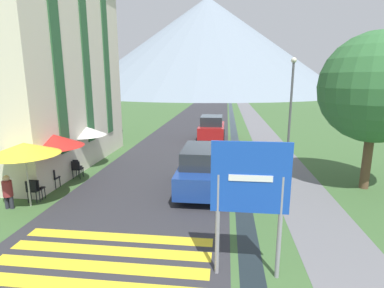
% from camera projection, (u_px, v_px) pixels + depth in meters
% --- Properties ---
extents(ground_plane, '(160.00, 160.00, 0.00)m').
position_uv_depth(ground_plane, '(219.00, 139.00, 23.00)').
color(ground_plane, '#3D6033').
extents(road, '(6.40, 60.00, 0.01)m').
position_uv_depth(road, '(199.00, 121.00, 32.99)').
color(road, '#2D2D33').
rests_on(road, ground_plane).
extents(footpath, '(2.20, 60.00, 0.01)m').
position_uv_depth(footpath, '(255.00, 121.00, 32.31)').
color(footpath, slate).
rests_on(footpath, ground_plane).
extents(drainage_channel, '(0.60, 60.00, 0.00)m').
position_uv_depth(drainage_channel, '(232.00, 121.00, 32.57)').
color(drainage_channel, black).
rests_on(drainage_channel, ground_plane).
extents(crosswalk_marking, '(5.44, 2.54, 0.01)m').
position_uv_depth(crosswalk_marking, '(105.00, 258.00, 7.65)').
color(crosswalk_marking, yellow).
rests_on(crosswalk_marking, ground_plane).
extents(mountain_distant, '(82.94, 82.94, 29.10)m').
position_uv_depth(mountain_distant, '(207.00, 46.00, 94.30)').
color(mountain_distant, gray).
rests_on(mountain_distant, ground_plane).
extents(hotel_building, '(6.34, 9.94, 10.71)m').
position_uv_depth(hotel_building, '(30.00, 53.00, 15.05)').
color(hotel_building, beige).
rests_on(hotel_building, ground_plane).
extents(road_sign, '(1.72, 0.11, 3.20)m').
position_uv_depth(road_sign, '(250.00, 191.00, 6.56)').
color(road_sign, gray).
rests_on(road_sign, ground_plane).
extents(parked_car_near, '(1.91, 4.59, 1.82)m').
position_uv_depth(parked_car_near, '(203.00, 168.00, 12.34)').
color(parked_car_near, navy).
rests_on(parked_car_near, ground_plane).
extents(parked_car_far, '(1.94, 3.89, 1.82)m').
position_uv_depth(parked_car_far, '(212.00, 128.00, 22.45)').
color(parked_car_far, '#A31919').
rests_on(parked_car_far, ground_plane).
extents(cafe_chair_middle, '(0.40, 0.40, 0.85)m').
position_uv_depth(cafe_chair_middle, '(52.00, 177.00, 12.41)').
color(cafe_chair_middle, black).
rests_on(cafe_chair_middle, ground_plane).
extents(cafe_chair_far_left, '(0.40, 0.40, 0.85)m').
position_uv_depth(cafe_chair_far_left, '(76.00, 166.00, 13.94)').
color(cafe_chair_far_left, black).
rests_on(cafe_chair_far_left, ground_plane).
extents(cafe_chair_near_left, '(0.40, 0.40, 0.85)m').
position_uv_depth(cafe_chair_near_left, '(36.00, 188.00, 11.18)').
color(cafe_chair_near_left, black).
rests_on(cafe_chair_near_left, ground_plane).
extents(cafe_chair_far_right, '(0.40, 0.40, 0.85)m').
position_uv_depth(cafe_chair_far_right, '(77.00, 168.00, 13.69)').
color(cafe_chair_far_right, black).
rests_on(cafe_chair_far_right, ground_plane).
extents(cafe_chair_near_right, '(0.40, 0.40, 0.85)m').
position_uv_depth(cafe_chair_near_right, '(33.00, 189.00, 11.04)').
color(cafe_chair_near_right, black).
rests_on(cafe_chair_near_right, ground_plane).
extents(cafe_umbrella_front_yellow, '(2.40, 2.40, 2.34)m').
position_uv_depth(cafe_umbrella_front_yellow, '(24.00, 149.00, 10.38)').
color(cafe_umbrella_front_yellow, '#B7B2A8').
rests_on(cafe_umbrella_front_yellow, ground_plane).
extents(cafe_umbrella_middle_red, '(2.44, 2.44, 2.29)m').
position_uv_depth(cafe_umbrella_middle_red, '(53.00, 140.00, 12.22)').
color(cafe_umbrella_middle_red, '#B7B2A8').
rests_on(cafe_umbrella_middle_red, ground_plane).
extents(cafe_umbrella_rear_white, '(2.17, 2.17, 2.18)m').
position_uv_depth(cafe_umbrella_rear_white, '(84.00, 131.00, 15.14)').
color(cafe_umbrella_rear_white, '#B7B2A8').
rests_on(cafe_umbrella_rear_white, ground_plane).
extents(person_seated_near, '(0.32, 0.32, 1.23)m').
position_uv_depth(person_seated_near, '(8.00, 190.00, 10.47)').
color(person_seated_near, '#282833').
rests_on(person_seated_near, ground_plane).
extents(person_standing_terrace, '(0.32, 0.32, 1.78)m').
position_uv_depth(person_standing_terrace, '(32.00, 171.00, 11.52)').
color(person_standing_terrace, '#282833').
rests_on(person_standing_terrace, ground_plane).
extents(streetlamp, '(0.28, 0.28, 5.56)m').
position_uv_depth(streetlamp, '(291.00, 103.00, 15.56)').
color(streetlamp, '#515156').
rests_on(streetlamp, ground_plane).
extents(tree_by_path, '(4.34, 4.34, 6.33)m').
position_uv_depth(tree_by_path, '(376.00, 88.00, 11.73)').
color(tree_by_path, brown).
rests_on(tree_by_path, ground_plane).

